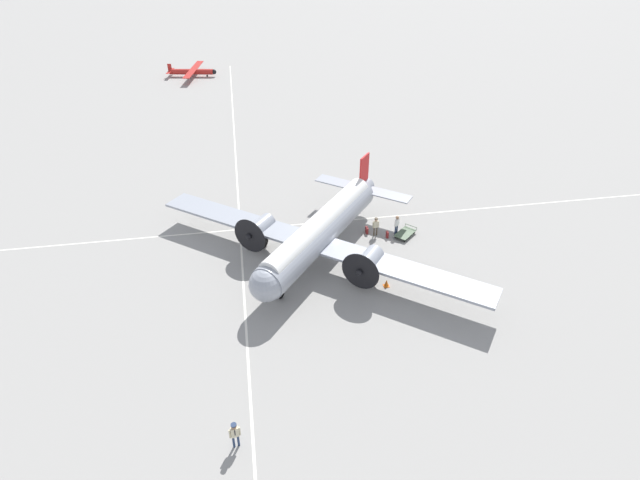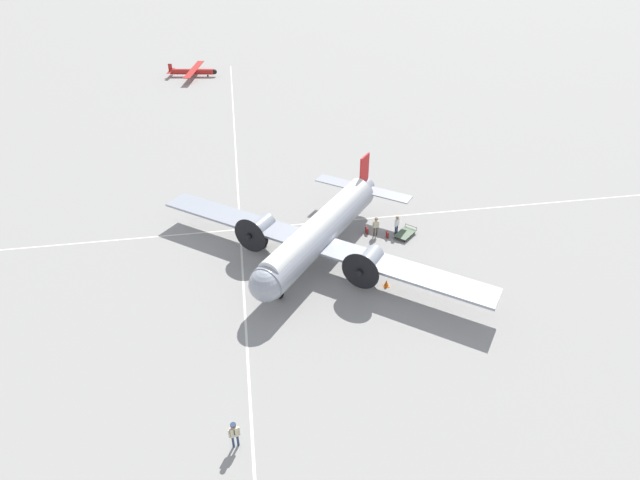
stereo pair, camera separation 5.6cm
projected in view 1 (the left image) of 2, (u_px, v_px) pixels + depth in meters
ground_plane at (320, 257)px, 39.46m from camera, size 300.00×300.00×0.00m
apron_line_eastwest at (242, 264)px, 38.62m from camera, size 120.00×0.16×0.01m
apron_line_northsouth at (310, 223)px, 43.68m from camera, size 0.16×120.00×0.01m
airliner_main at (317, 233)px, 37.81m from camera, size 19.62×23.01×5.59m
crew_foreground at (235, 433)px, 24.92m from camera, size 0.34×0.59×1.75m
passenger_boarding at (376, 225)px, 41.47m from camera, size 0.30×0.57×1.70m
ramp_agent at (397, 223)px, 41.65m from camera, size 0.42×0.50×1.78m
suitcase_near_door at (367, 230)px, 42.24m from camera, size 0.47×0.18×0.59m
suitcase_upright_spare at (387, 234)px, 41.65m from camera, size 0.35×0.16×0.61m
baggage_cart at (405, 233)px, 41.85m from camera, size 2.20×2.23×0.56m
light_aircraft_distant at (193, 71)px, 81.81m from camera, size 10.71×8.06×2.05m
traffic_cone at (386, 283)px, 36.25m from camera, size 0.43×0.43×0.57m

